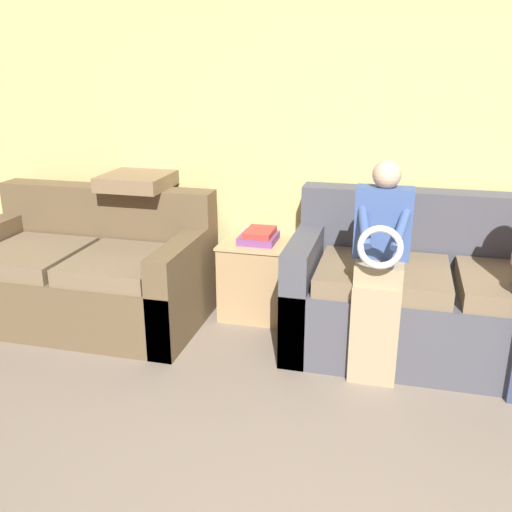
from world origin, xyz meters
name	(u,v)px	position (x,y,z in m)	size (l,w,h in m)	color
wall_back	(393,135)	(0.00, 2.88, 1.27)	(7.84, 0.06, 2.55)	#DBCC7F
couch_main	(450,300)	(0.43, 2.39, 0.34)	(1.96, 0.90, 0.95)	#4C4C56
couch_side	(89,275)	(-2.00, 2.29, 0.31)	(1.63, 0.94, 0.88)	brown
child_left_seated	(380,264)	(0.00, 2.01, 0.68)	(0.32, 0.37, 1.24)	tan
side_shelf	(258,278)	(-0.85, 2.61, 0.28)	(0.51, 0.43, 0.55)	tan
book_stack	(259,236)	(-0.85, 2.62, 0.59)	(0.25, 0.27, 0.09)	#7A4284
throw_pillow	(137,181)	(-1.74, 2.62, 0.93)	(0.46, 0.46, 0.10)	#846B4C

